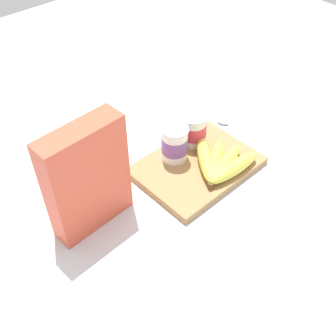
# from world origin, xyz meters

# --- Properties ---
(ground_plane) EXTENTS (2.40, 2.40, 0.00)m
(ground_plane) POSITION_xyz_m (0.00, 0.00, 0.00)
(ground_plane) COLOR silver
(cutting_board) EXTENTS (0.30, 0.22, 0.02)m
(cutting_board) POSITION_xyz_m (0.00, 0.00, 0.01)
(cutting_board) COLOR #A37A4C
(cutting_board) RESTS_ON ground_plane
(cereal_box) EXTENTS (0.19, 0.06, 0.26)m
(cereal_box) POSITION_xyz_m (-0.29, 0.04, 0.13)
(cereal_box) COLOR #D85138
(cereal_box) RESTS_ON ground_plane
(yogurt_cup_front) EXTENTS (0.07, 0.07, 0.09)m
(yogurt_cup_front) POSITION_xyz_m (-0.03, 0.06, 0.07)
(yogurt_cup_front) COLOR white
(yogurt_cup_front) RESTS_ON cutting_board
(yogurt_cup_back) EXTENTS (0.08, 0.08, 0.09)m
(yogurt_cup_back) POSITION_xyz_m (0.05, 0.07, 0.06)
(yogurt_cup_back) COLOR white
(yogurt_cup_back) RESTS_ON cutting_board
(banana_bunch) EXTENTS (0.17, 0.17, 0.04)m
(banana_bunch) POSITION_xyz_m (0.03, -0.05, 0.04)
(banana_bunch) COLOR #E1DB4C
(banana_bunch) RESTS_ON cutting_board
(spoon) EXTENTS (0.05, 0.13, 0.01)m
(spoon) POSITION_xyz_m (0.20, 0.06, 0.01)
(spoon) COLOR silver
(spoon) RESTS_ON ground_plane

